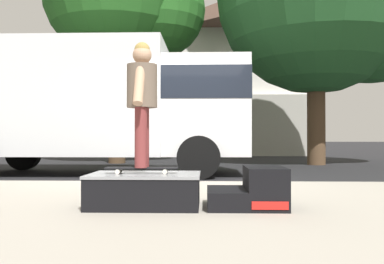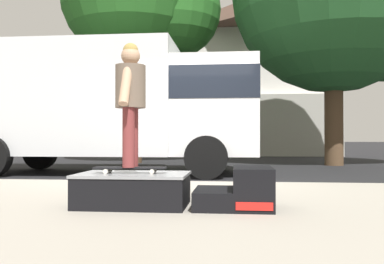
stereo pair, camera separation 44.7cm
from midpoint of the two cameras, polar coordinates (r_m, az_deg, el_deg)
name	(u,v)px [view 2 (the right image)]	position (r m, az deg, el deg)	size (l,w,h in m)	color
ground_plane	(191,185)	(7.75, 1.49, -7.14)	(140.00, 140.00, 0.00)	black
sidewalk_slab	(163,210)	(4.78, -1.24, -10.45)	(50.00, 5.00, 0.12)	#A8A093
skate_box	(133,188)	(4.65, -5.17, -7.59)	(1.19, 0.79, 0.36)	black
kicker_ramp	(241,191)	(4.58, 9.39, -7.86)	(0.82, 0.74, 0.43)	black
skateboard	(130,168)	(4.63, -5.57, -4.86)	(0.79, 0.24, 0.07)	black
skater_kid	(131,94)	(4.64, -5.56, 5.14)	(0.33, 0.70, 1.35)	brown
box_truck	(113,102)	(10.27, -9.43, 3.96)	(6.91, 2.63, 3.05)	silver
house_behind	(240,76)	(23.60, 7.08, 7.54)	(9.54, 8.23, 8.40)	silver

